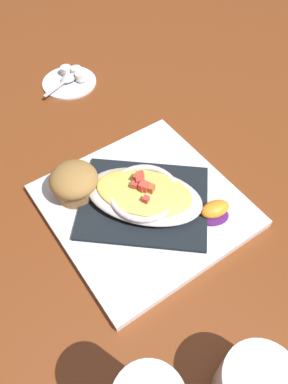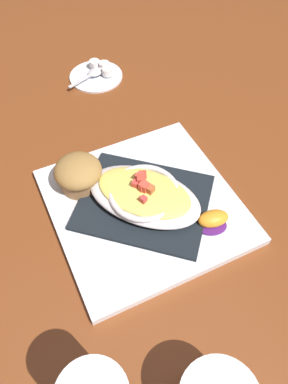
% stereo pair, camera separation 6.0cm
% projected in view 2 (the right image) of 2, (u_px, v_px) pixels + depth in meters
% --- Properties ---
extents(ground_plane, '(2.60, 2.60, 0.00)m').
position_uv_depth(ground_plane, '(144.00, 208.00, 0.64)').
color(ground_plane, brown).
extents(square_plate, '(0.33, 0.33, 0.01)m').
position_uv_depth(square_plate, '(144.00, 205.00, 0.63)').
color(square_plate, white).
rests_on(square_plate, ground_plane).
extents(folded_napkin, '(0.26, 0.27, 0.01)m').
position_uv_depth(folded_napkin, '(144.00, 202.00, 0.63)').
color(folded_napkin, black).
rests_on(folded_napkin, square_plate).
extents(gratin_dish, '(0.21, 0.22, 0.04)m').
position_uv_depth(gratin_dish, '(144.00, 194.00, 0.61)').
color(gratin_dish, silver).
rests_on(gratin_dish, folded_napkin).
extents(muffin, '(0.08, 0.08, 0.06)m').
position_uv_depth(muffin, '(78.00, 174.00, 0.63)').
color(muffin, '#9A6C41').
rests_on(muffin, square_plate).
extents(orange_garnish, '(0.05, 0.06, 0.02)m').
position_uv_depth(orange_garnish, '(213.00, 220.00, 0.60)').
color(orange_garnish, '#4B1965').
rests_on(orange_garnish, square_plate).
extents(creamer_saucer, '(0.12, 0.12, 0.01)m').
position_uv_depth(creamer_saucer, '(96.00, 75.00, 0.86)').
color(creamer_saucer, white).
rests_on(creamer_saucer, ground_plane).
extents(spoon, '(0.06, 0.09, 0.01)m').
position_uv_depth(spoon, '(94.00, 73.00, 0.85)').
color(spoon, silver).
rests_on(spoon, creamer_saucer).
extents(creamer_cup_0, '(0.02, 0.02, 0.02)m').
position_uv_depth(creamer_cup_0, '(107.00, 71.00, 0.85)').
color(creamer_cup_0, silver).
rests_on(creamer_cup_0, creamer_saucer).
extents(creamer_cup_1, '(0.02, 0.02, 0.02)m').
position_uv_depth(creamer_cup_1, '(104.00, 66.00, 0.86)').
color(creamer_cup_1, white).
rests_on(creamer_cup_1, creamer_saucer).
extents(creamer_cup_2, '(0.02, 0.02, 0.02)m').
position_uv_depth(creamer_cup_2, '(95.00, 64.00, 0.87)').
color(creamer_cup_2, white).
rests_on(creamer_cup_2, creamer_saucer).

